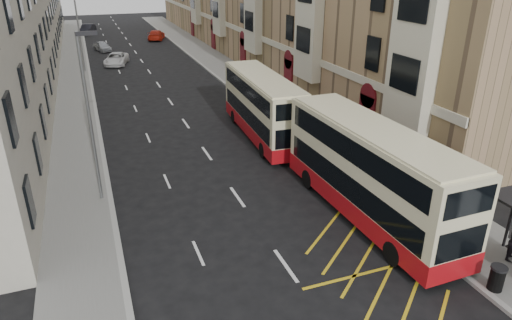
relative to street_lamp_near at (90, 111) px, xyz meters
name	(u,v)px	position (x,y,z in m)	size (l,w,h in m)	color
pavement_right	(251,87)	(14.35, 18.00, -4.56)	(4.00, 120.00, 0.15)	slate
pavement_left	(75,103)	(-1.15, 18.00, -4.56)	(3.00, 120.00, 0.15)	slate
kerb_right	(231,88)	(12.35, 18.00, -4.56)	(0.25, 120.00, 0.15)	#9A9A94
kerb_left	(94,101)	(0.35, 18.00, -4.56)	(0.25, 120.00, 0.15)	#9A9A94
road_markings	(143,62)	(6.35, 33.00, -4.63)	(10.00, 110.00, 0.01)	silver
terrace_left	(2,7)	(-7.08, 33.50, 1.88)	(9.18, 79.00, 13.25)	beige
guard_railing	(395,199)	(12.60, -6.25, -3.78)	(0.06, 6.56, 1.01)	#B21D2C
street_lamp_near	(90,111)	(0.00, 0.00, 0.00)	(0.93, 0.18, 8.00)	slate
street_lamp_far	(79,27)	(0.00, 30.00, 0.00)	(0.93, 0.18, 8.00)	slate
double_decker_front	(370,172)	(11.35, -5.83, -2.39)	(2.76, 11.10, 4.41)	beige
double_decker_rear	(263,107)	(10.62, 5.48, -2.52)	(2.90, 10.53, 4.16)	beige
litter_bin	(497,278)	(12.70, -12.03, -3.99)	(0.58, 0.58, 0.96)	black
pedestrian_far	(440,207)	(13.77, -7.82, -3.60)	(1.03, 0.43, 1.76)	black
white_van	(116,59)	(3.42, 32.73, -3.98)	(2.19, 4.76, 1.32)	silver
car_silver	(102,46)	(2.44, 42.01, -4.00)	(1.50, 3.73, 1.27)	#999DA1
car_dark	(88,29)	(1.15, 58.51, -3.87)	(1.63, 4.66, 1.54)	black
car_red	(156,35)	(10.51, 48.88, -3.91)	(2.03, 4.99, 1.45)	#A21C0D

